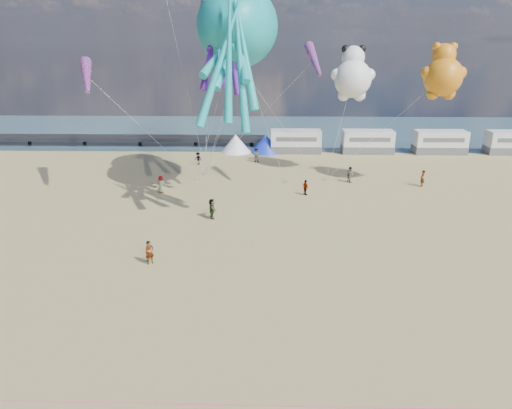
% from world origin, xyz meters
% --- Properties ---
extents(ground, '(120.00, 120.00, 0.00)m').
position_xyz_m(ground, '(0.00, 0.00, 0.00)').
color(ground, tan).
rests_on(ground, ground).
extents(water, '(120.00, 120.00, 0.00)m').
position_xyz_m(water, '(0.00, 55.00, 0.02)').
color(water, '#345563').
rests_on(water, ground).
extents(pier, '(60.00, 3.00, 0.50)m').
position_xyz_m(pier, '(-28.00, 44.00, 1.00)').
color(pier, black).
rests_on(pier, ground).
extents(motorhome_0, '(6.60, 2.50, 3.00)m').
position_xyz_m(motorhome_0, '(6.00, 40.00, 1.50)').
color(motorhome_0, silver).
rests_on(motorhome_0, ground).
extents(motorhome_1, '(6.60, 2.50, 3.00)m').
position_xyz_m(motorhome_1, '(15.50, 40.00, 1.50)').
color(motorhome_1, silver).
rests_on(motorhome_1, ground).
extents(motorhome_2, '(6.60, 2.50, 3.00)m').
position_xyz_m(motorhome_2, '(25.00, 40.00, 1.50)').
color(motorhome_2, silver).
rests_on(motorhome_2, ground).
extents(tent_white, '(4.00, 4.00, 2.40)m').
position_xyz_m(tent_white, '(-2.00, 40.00, 1.20)').
color(tent_white, white).
rests_on(tent_white, ground).
extents(tent_blue, '(4.00, 4.00, 2.40)m').
position_xyz_m(tent_blue, '(2.00, 40.00, 1.20)').
color(tent_blue, '#1933CC').
rests_on(tent_blue, ground).
extents(rope_line, '(34.00, 0.03, 0.03)m').
position_xyz_m(rope_line, '(0.00, -5.00, 0.02)').
color(rope_line, '#F2338C').
rests_on(rope_line, ground).
extents(standing_person, '(0.72, 0.66, 1.65)m').
position_xyz_m(standing_person, '(-5.64, 7.55, 0.82)').
color(standing_person, tan).
rests_on(standing_person, ground).
extents(beachgoer_1, '(0.91, 0.68, 1.69)m').
position_xyz_m(beachgoer_1, '(0.85, 34.79, 0.85)').
color(beachgoer_1, '#7F6659').
rests_on(beachgoer_1, ground).
extents(beachgoer_2, '(0.91, 0.83, 1.51)m').
position_xyz_m(beachgoer_2, '(-6.10, 33.39, 0.76)').
color(beachgoer_2, '#7F6659').
rests_on(beachgoer_2, ground).
extents(beachgoer_3, '(0.99, 1.12, 1.50)m').
position_xyz_m(beachgoer_3, '(5.93, 22.27, 0.75)').
color(beachgoer_3, '#7F6659').
rests_on(beachgoer_3, ground).
extents(beachgoer_4, '(0.71, 1.09, 1.73)m').
position_xyz_m(beachgoer_4, '(-2.42, 15.92, 0.87)').
color(beachgoer_4, '#7F6659').
rests_on(beachgoer_4, ground).
extents(beachgoer_5, '(1.27, 1.62, 1.72)m').
position_xyz_m(beachgoer_5, '(18.11, 25.26, 0.86)').
color(beachgoer_5, '#7F6659').
rests_on(beachgoer_5, ground).
extents(beachgoer_6, '(0.71, 0.57, 1.70)m').
position_xyz_m(beachgoer_6, '(-8.22, 22.68, 0.85)').
color(beachgoer_6, '#7F6659').
rests_on(beachgoer_6, ground).
extents(beachgoer_7, '(0.82, 0.96, 1.67)m').
position_xyz_m(beachgoer_7, '(10.95, 26.64, 0.83)').
color(beachgoer_7, '#7F6659').
rests_on(beachgoer_7, ground).
extents(sandbag_a, '(0.50, 0.35, 0.22)m').
position_xyz_m(sandbag_a, '(-5.25, 26.65, 0.11)').
color(sandbag_a, gray).
rests_on(sandbag_a, ground).
extents(sandbag_b, '(0.50, 0.35, 0.22)m').
position_xyz_m(sandbag_b, '(4.09, 26.20, 0.11)').
color(sandbag_b, gray).
rests_on(sandbag_b, ground).
extents(sandbag_c, '(0.50, 0.35, 0.22)m').
position_xyz_m(sandbag_c, '(8.54, 27.10, 0.11)').
color(sandbag_c, gray).
rests_on(sandbag_c, ground).
extents(sandbag_d, '(0.50, 0.35, 0.22)m').
position_xyz_m(sandbag_d, '(7.40, 31.86, 0.11)').
color(sandbag_d, gray).
rests_on(sandbag_d, ground).
extents(sandbag_e, '(0.50, 0.35, 0.22)m').
position_xyz_m(sandbag_e, '(-4.61, 29.01, 0.11)').
color(sandbag_e, gray).
rests_on(sandbag_e, ground).
extents(kite_octopus_teal, '(6.16, 12.40, 13.72)m').
position_xyz_m(kite_octopus_teal, '(-0.49, 22.83, 15.32)').
color(kite_octopus_teal, '#18A2A7').
extents(kite_octopus_purple, '(7.12, 11.21, 11.88)m').
position_xyz_m(kite_octopus_purple, '(-1.54, 26.19, 16.56)').
color(kite_octopus_purple, '#4B1589').
extents(kite_panda, '(5.44, 5.21, 6.67)m').
position_xyz_m(kite_panda, '(11.03, 29.33, 10.39)').
color(kite_panda, white).
extents(kite_teddy_orange, '(4.53, 4.28, 6.12)m').
position_xyz_m(kite_teddy_orange, '(18.60, 24.66, 10.94)').
color(kite_teddy_orange, orange).
extents(windsock_left, '(3.19, 6.37, 6.37)m').
position_xyz_m(windsock_left, '(-14.22, 22.54, 11.12)').
color(windsock_left, red).
extents(windsock_mid, '(3.58, 6.58, 6.73)m').
position_xyz_m(windsock_mid, '(-0.25, 23.19, 11.92)').
color(windsock_mid, red).
extents(windsock_right, '(1.66, 5.13, 5.06)m').
position_xyz_m(windsock_right, '(6.39, 23.43, 12.51)').
color(windsock_right, red).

